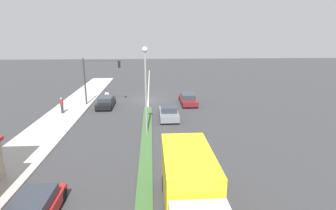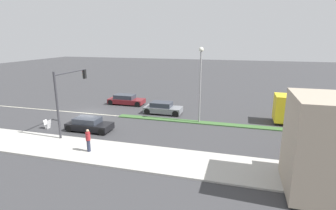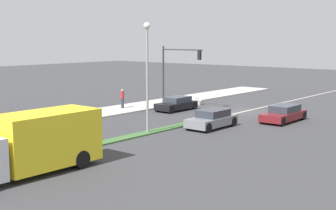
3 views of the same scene
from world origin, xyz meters
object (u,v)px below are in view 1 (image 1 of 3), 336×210
(suv_black, at_px, (106,102))
(suv_grey, at_px, (169,112))
(traffic_signal_main, at_px, (96,73))
(sedan_maroon, at_px, (188,99))
(street_lamp, at_px, (146,80))
(delivery_truck, at_px, (190,188))
(warning_aframe_sign, at_px, (107,96))
(pedestrian, at_px, (62,105))

(suv_black, bearing_deg, suv_grey, 145.77)
(traffic_signal_main, xyz_separation_m, suv_black, (-1.12, 1.15, -3.30))
(sedan_maroon, bearing_deg, street_lamp, 63.99)
(delivery_truck, height_order, suv_grey, delivery_truck)
(delivery_truck, bearing_deg, street_lamp, -78.30)
(street_lamp, xyz_separation_m, suv_black, (5.00, -9.37, -4.18))
(delivery_truck, relative_size, sedan_maroon, 1.64)
(suv_black, bearing_deg, warning_aframe_sign, -82.24)
(suv_black, bearing_deg, pedestrian, 31.63)
(pedestrian, relative_size, suv_black, 0.42)
(street_lamp, bearing_deg, sedan_maroon, -116.01)
(warning_aframe_sign, relative_size, suv_grey, 0.20)
(street_lamp, relative_size, sedan_maroon, 1.61)
(street_lamp, distance_m, suv_grey, 6.48)
(traffic_signal_main, distance_m, pedestrian, 5.68)
(sedan_maroon, bearing_deg, suv_black, 4.98)
(traffic_signal_main, xyz_separation_m, warning_aframe_sign, (-0.57, -2.94, -3.47))
(pedestrian, height_order, sedan_maroon, pedestrian)
(street_lamp, bearing_deg, pedestrian, -36.13)
(warning_aframe_sign, relative_size, sedan_maroon, 0.18)
(traffic_signal_main, distance_m, sedan_maroon, 11.60)
(warning_aframe_sign, distance_m, suv_black, 4.14)
(traffic_signal_main, xyz_separation_m, pedestrian, (3.13, 3.77, -2.87))
(traffic_signal_main, xyz_separation_m, delivery_truck, (-8.32, 21.15, -2.43))
(warning_aframe_sign, bearing_deg, suv_black, 97.76)
(pedestrian, bearing_deg, sedan_maroon, -166.24)
(suv_grey, bearing_deg, pedestrian, -11.26)
(delivery_truck, distance_m, suv_black, 21.27)
(sedan_maroon, height_order, suv_black, sedan_maroon)
(delivery_truck, xyz_separation_m, sedan_maroon, (-2.80, -20.87, -0.85))
(sedan_maroon, bearing_deg, delivery_truck, 82.36)
(traffic_signal_main, relative_size, suv_black, 1.36)
(delivery_truck, relative_size, suv_black, 1.82)
(pedestrian, distance_m, delivery_truck, 20.82)
(traffic_signal_main, relative_size, suv_grey, 1.34)
(sedan_maroon, xyz_separation_m, suv_grey, (2.80, 5.77, 0.02))
(delivery_truck, relative_size, suv_grey, 1.80)
(traffic_signal_main, height_order, delivery_truck, traffic_signal_main)
(traffic_signal_main, distance_m, suv_black, 3.68)
(delivery_truck, distance_m, sedan_maroon, 21.07)
(pedestrian, distance_m, warning_aframe_sign, 7.69)
(street_lamp, height_order, sedan_maroon, street_lamp)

